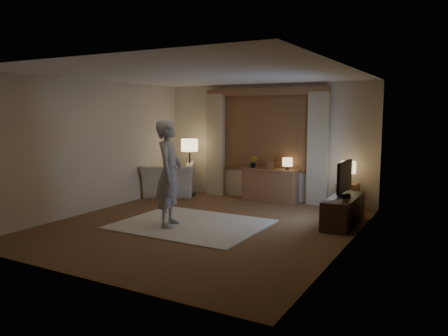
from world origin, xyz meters
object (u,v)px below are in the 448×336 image
Objects in this scene: tv_stand at (343,211)px; side_table at (347,197)px; sideboard at (270,186)px; armchair at (168,180)px; person at (169,173)px.

side_table is at bearing 100.31° from tv_stand.
sideboard is 2.28m from tv_stand.
armchair is 0.65× the size of person.
tv_stand is 0.76× the size of person.
side_table is (1.71, -0.05, -0.07)m from sideboard.
tv_stand is (1.92, -1.22, -0.10)m from sideboard.
armchair is 2.12× the size of side_table.
person reaches higher than armchair.
armchair is at bearing -173.31° from side_table.
armchair reaches higher than sideboard.
sideboard is at bearing -33.15° from person.
sideboard is 1.01× the size of armchair.
side_table is at bearing -1.68° from sideboard.
person reaches higher than side_table.
tv_stand is at bearing -79.69° from side_table.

